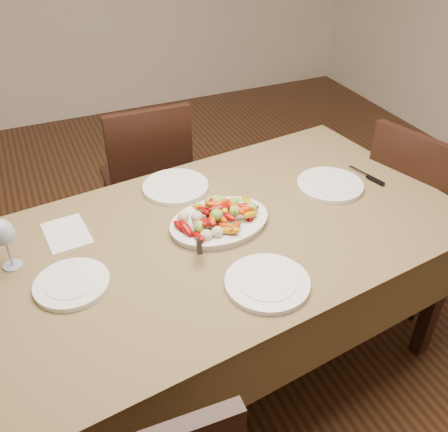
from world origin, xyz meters
TOP-DOWN VIEW (x-y plane):
  - floor at (0.00, 0.00)m, footprint 6.00×6.00m
  - dining_table at (-0.05, -0.02)m, footprint 1.96×1.26m
  - chair_far at (-0.10, 0.92)m, footprint 0.43×0.43m
  - chair_right at (1.06, 0.07)m, footprint 0.52×0.52m
  - serving_platter at (-0.05, 0.01)m, footprint 0.41×0.33m
  - roasted_vegetables at (-0.05, 0.01)m, footprint 0.34×0.25m
  - serving_spoon at (-0.11, -0.03)m, footprint 0.28×0.15m
  - plate_left at (-0.63, -0.10)m, footprint 0.25×0.25m
  - plate_right at (0.49, 0.08)m, footprint 0.28×0.28m
  - plate_far at (-0.12, 0.33)m, footprint 0.28×0.28m
  - plate_near at (-0.04, -0.35)m, footprint 0.28×0.28m
  - wine_glass at (-0.79, 0.08)m, footprint 0.08×0.08m
  - menu_card at (-0.60, 0.20)m, footprint 0.17×0.22m
  - table_knife at (0.68, 0.07)m, footprint 0.06×0.20m

SIDE VIEW (x-z plane):
  - floor at x=0.00m, z-range 0.00..0.00m
  - dining_table at x=-0.05m, z-range 0.00..0.76m
  - chair_far at x=-0.10m, z-range 0.00..0.95m
  - chair_right at x=1.06m, z-range 0.00..0.95m
  - menu_card at x=-0.60m, z-range 0.76..0.76m
  - table_knife at x=0.68m, z-range 0.76..0.77m
  - plate_left at x=-0.63m, z-range 0.76..0.78m
  - plate_right at x=0.49m, z-range 0.76..0.78m
  - plate_far at x=-0.12m, z-range 0.76..0.78m
  - plate_near at x=-0.04m, z-range 0.76..0.78m
  - serving_platter at x=-0.05m, z-range 0.76..0.78m
  - serving_spoon at x=-0.11m, z-range 0.79..0.82m
  - roasted_vegetables at x=-0.05m, z-range 0.78..0.87m
  - wine_glass at x=-0.79m, z-range 0.76..0.96m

